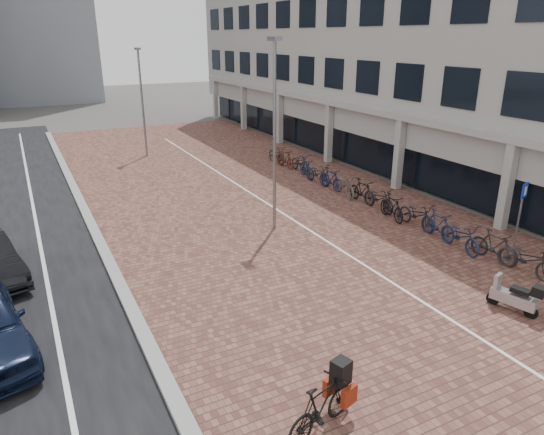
% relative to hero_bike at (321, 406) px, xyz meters
% --- Properties ---
extents(ground, '(140.00, 140.00, 0.00)m').
position_rel_hero_bike_xyz_m(ground, '(2.88, 1.60, -0.57)').
color(ground, '#474442').
rests_on(ground, ground).
extents(plaza_brick, '(14.50, 42.00, 0.04)m').
position_rel_hero_bike_xyz_m(plaza_brick, '(4.88, 13.60, -0.56)').
color(plaza_brick, brown).
rests_on(plaza_brick, ground).
extents(curb, '(0.35, 42.00, 0.14)m').
position_rel_hero_bike_xyz_m(curb, '(-2.22, 13.60, -0.50)').
color(curb, gray).
rests_on(curb, ground).
extents(lane_line, '(0.12, 44.00, 0.00)m').
position_rel_hero_bike_xyz_m(lane_line, '(-4.12, 13.60, -0.55)').
color(lane_line, white).
rests_on(lane_line, street_asphalt).
extents(parking_line, '(0.10, 30.00, 0.00)m').
position_rel_hero_bike_xyz_m(parking_line, '(5.08, 13.60, -0.54)').
color(parking_line, white).
rests_on(parking_line, plaza_brick).
extents(office_building, '(8.40, 40.00, 15.00)m').
position_rel_hero_bike_xyz_m(office_building, '(15.85, 17.60, 7.87)').
color(office_building, '#9D9D98').
rests_on(office_building, ground).
extents(hero_bike, '(1.89, 1.04, 1.28)m').
position_rel_hero_bike_xyz_m(hero_bike, '(0.00, 0.00, 0.00)').
color(hero_bike, black).
rests_on(hero_bike, ground).
extents(scooter_front, '(0.81, 1.47, 0.96)m').
position_rel_hero_bike_xyz_m(scooter_front, '(6.88, 1.27, -0.09)').
color(scooter_front, '#A5A5AA').
rests_on(scooter_front, ground).
extents(parking_sign, '(0.49, 0.21, 2.43)m').
position_rel_hero_bike_xyz_m(parking_sign, '(10.38, 3.97, 1.06)').
color(parking_sign, slate).
rests_on(parking_sign, ground).
extents(lamp_near, '(0.12, 0.12, 6.88)m').
position_rel_hero_bike_xyz_m(lamp_near, '(3.98, 9.55, 2.87)').
color(lamp_near, slate).
rests_on(lamp_near, ground).
extents(lamp_far, '(0.12, 0.12, 6.26)m').
position_rel_hero_bike_xyz_m(lamp_far, '(2.62, 23.89, 2.56)').
color(lamp_far, gray).
rests_on(lamp_far, ground).
extents(bike_row, '(1.30, 18.11, 1.05)m').
position_rel_hero_bike_xyz_m(bike_row, '(8.89, 10.65, -0.05)').
color(bike_row, '#232228').
rests_on(bike_row, ground).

